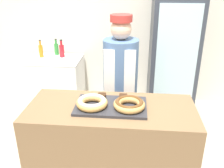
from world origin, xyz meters
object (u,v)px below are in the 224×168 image
chest_freezer (56,82)px  bottle_green (56,49)px  baker_person (120,86)px  donut_chocolate_glaze (129,104)px  serving_tray (111,106)px  beverage_fridge (173,55)px  brownie_back_right (123,96)px  brownie_back_left (102,96)px  bottle_red (62,50)px  donut_light_glaze (92,102)px  bottle_orange (41,51)px

chest_freezer → bottle_green: bearing=94.3°
baker_person → chest_freezer: (-1.12, 1.11, -0.46)m
donut_chocolate_glaze → serving_tray: bearing=166.1°
serving_tray → chest_freezer: (-1.08, 1.74, -0.55)m
serving_tray → baker_person: bearing=86.0°
serving_tray → beverage_fridge: beverage_fridge is taller
donut_chocolate_glaze → brownie_back_right: donut_chocolate_glaze is taller
brownie_back_left → baker_person: baker_person is taller
donut_chocolate_glaze → bottle_red: size_ratio=0.96×
donut_chocolate_glaze → beverage_fridge: size_ratio=0.15×
brownie_back_left → bottle_red: size_ratio=0.26×
brownie_back_right → donut_light_glaze: bearing=-145.0°
bottle_red → bottle_green: bearing=135.8°
bottle_green → donut_chocolate_glaze: bearing=-58.0°
chest_freezer → brownie_back_right: bearing=-53.5°
donut_chocolate_glaze → bottle_red: (-1.13, 1.89, -0.09)m
bottle_red → chest_freezer: bearing=-133.3°
donut_chocolate_glaze → baker_person: 0.68m
brownie_back_left → baker_person: 0.51m
chest_freezer → bottle_orange: 0.56m
chest_freezer → bottle_orange: bottle_orange is taller
brownie_back_right → bottle_green: 2.19m
brownie_back_left → donut_chocolate_glaze: bearing=-35.0°
donut_chocolate_glaze → brownie_back_right: 0.19m
donut_light_glaze → brownie_back_right: bearing=35.0°
chest_freezer → bottle_green: bottle_green is taller
serving_tray → bottle_orange: (-1.30, 1.82, -0.04)m
bottle_red → beverage_fridge: bearing=-4.0°
donut_light_glaze → serving_tray: bearing=13.9°
donut_light_glaze → beverage_fridge: bearing=62.6°
chest_freezer → bottle_red: bottle_red is taller
brownie_back_right → baker_person: (-0.06, 0.48, -0.11)m
bottle_green → bottle_red: bearing=-44.2°
beverage_fridge → bottle_orange: 2.06m
bottle_green → bottle_red: (0.13, -0.12, 0.01)m
donut_light_glaze → chest_freezer: donut_light_glaze is taller
beverage_fridge → bottle_green: size_ratio=7.05×
donut_chocolate_glaze → baker_person: baker_person is taller
donut_light_glaze → brownie_back_right: (0.26, 0.18, -0.02)m
donut_light_glaze → donut_chocolate_glaze: size_ratio=1.00×
donut_chocolate_glaze → baker_person: size_ratio=0.16×
brownie_back_left → baker_person: bearing=73.4°
serving_tray → donut_chocolate_glaze: 0.17m
donut_light_glaze → bottle_green: bearing=114.9°
brownie_back_right → bottle_green: bottle_green is taller
bottle_orange → donut_chocolate_glaze: bearing=-51.8°
chest_freezer → bottle_green: size_ratio=3.25×
chest_freezer → bottle_orange: size_ratio=3.06×
bottle_red → brownie_back_left: bearing=-63.0°
chest_freezer → brownie_back_left: bearing=-58.5°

